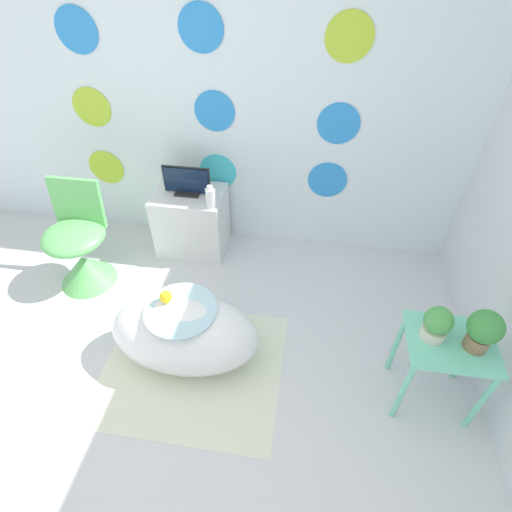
# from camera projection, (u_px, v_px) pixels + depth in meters

# --- Properties ---
(ground_plane) EXTENTS (12.00, 12.00, 0.00)m
(ground_plane) POSITION_uv_depth(u_px,v_px,m) (131.00, 474.00, 2.13)
(ground_plane) COLOR silver
(wall_back_dotted) EXTENTS (4.92, 0.05, 2.60)m
(wall_back_dotted) POSITION_uv_depth(u_px,v_px,m) (208.00, 87.00, 2.84)
(wall_back_dotted) COLOR white
(wall_back_dotted) RESTS_ON ground_plane
(rug) EXTENTS (1.16, 1.00, 0.01)m
(rug) POSITION_uv_depth(u_px,v_px,m) (193.00, 367.00, 2.61)
(rug) COLOR silver
(rug) RESTS_ON ground_plane
(bathtub) EXTENTS (0.94, 0.54, 0.49)m
(bathtub) POSITION_uv_depth(u_px,v_px,m) (185.00, 333.00, 2.52)
(bathtub) COLOR white
(bathtub) RESTS_ON ground_plane
(rubber_duck) EXTENTS (0.08, 0.08, 0.09)m
(rubber_duck) POSITION_uv_depth(u_px,v_px,m) (165.00, 296.00, 2.36)
(rubber_duck) COLOR yellow
(rubber_duck) RESTS_ON bathtub
(chair) EXTENTS (0.46, 0.46, 0.82)m
(chair) POSITION_uv_depth(u_px,v_px,m) (81.00, 253.00, 3.04)
(chair) COLOR #66C166
(chair) RESTS_ON ground_plane
(tv_cabinet) EXTENTS (0.56, 0.42, 0.55)m
(tv_cabinet) POSITION_uv_depth(u_px,v_px,m) (192.00, 221.00, 3.34)
(tv_cabinet) COLOR silver
(tv_cabinet) RESTS_ON ground_plane
(tv) EXTENTS (0.37, 0.12, 0.23)m
(tv) POSITION_uv_depth(u_px,v_px,m) (187.00, 182.00, 3.09)
(tv) COLOR black
(tv) RESTS_ON tv_cabinet
(vase) EXTENTS (0.07, 0.07, 0.18)m
(vase) POSITION_uv_depth(u_px,v_px,m) (211.00, 198.00, 2.97)
(vase) COLOR white
(vase) RESTS_ON tv_cabinet
(side_table) EXTENTS (0.46, 0.38, 0.55)m
(side_table) POSITION_uv_depth(u_px,v_px,m) (446.00, 353.00, 2.18)
(side_table) COLOR #72D8B7
(side_table) RESTS_ON ground_plane
(potted_plant_left) EXTENTS (0.15, 0.15, 0.21)m
(potted_plant_left) POSITION_uv_depth(u_px,v_px,m) (437.00, 323.00, 2.06)
(potted_plant_left) COLOR beige
(potted_plant_left) RESTS_ON side_table
(potted_plant_right) EXTENTS (0.17, 0.17, 0.25)m
(potted_plant_right) POSITION_uv_depth(u_px,v_px,m) (484.00, 330.00, 1.99)
(potted_plant_right) COLOR #8C6B4C
(potted_plant_right) RESTS_ON side_table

